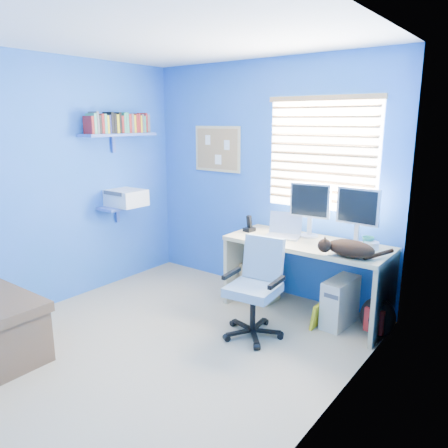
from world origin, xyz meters
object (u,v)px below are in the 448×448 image
Objects in this scene: cat at (351,249)px; tower_pc at (340,302)px; office_chair at (255,300)px; desk at (306,278)px; laptop at (283,226)px.

cat reaches higher than tower_pc.
tower_pc is 0.52× the size of office_chair.
cat is 0.63m from tower_pc.
office_chair reaches higher than desk.
cat is at bearing -23.22° from desk.
desk is 0.71m from cat.
office_chair is at bearing -125.94° from tower_pc.
desk is 0.68m from office_chair.
desk is 3.78× the size of cat.
tower_pc is 0.83m from office_chair.
laptop is 0.81m from cat.
office_chair is at bearing -97.30° from laptop.
tower_pc is (0.37, -0.03, -0.14)m from desk.
laptop is (-0.27, 0.00, 0.48)m from desk.
cat reaches higher than desk.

